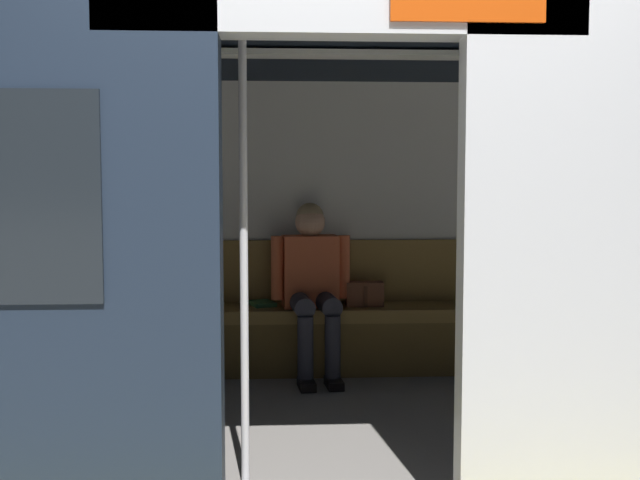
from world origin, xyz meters
The scene contains 6 objects.
train_car centered at (0.05, -1.28, 1.46)m, with size 6.40×2.91×2.18m.
bench_seat centered at (0.00, -2.40, 0.36)m, with size 2.69×0.44×0.47m.
person_seated centered at (0.01, -2.35, 0.68)m, with size 0.55×0.70×1.19m.
handbag centered at (-0.36, -2.45, 0.55)m, with size 0.26×0.15×0.17m.
book centered at (0.36, -2.50, 0.48)m, with size 0.15×0.22×0.03m, color #33723F.
grab_pole_door centered at (0.39, -0.46, 1.02)m, with size 0.04×0.04×2.04m, color silver.
Camera 1 is at (0.23, 2.79, 1.33)m, focal length 42.19 mm.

